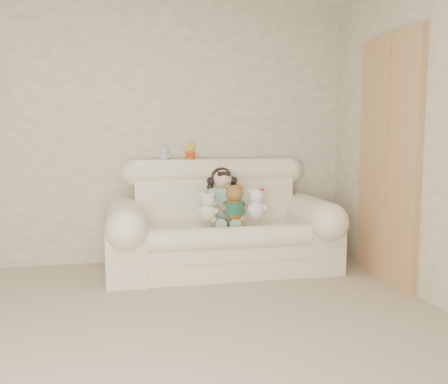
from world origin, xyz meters
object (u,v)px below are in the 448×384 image
at_px(cream_teddy, 208,204).
at_px(seated_child, 222,196).
at_px(sofa, 222,216).
at_px(brown_teddy, 234,199).
at_px(white_cat, 256,200).

bearing_deg(cream_teddy, seated_child, 48.66).
relative_size(sofa, cream_teddy, 6.87).
bearing_deg(sofa, cream_teddy, -137.01).
xyz_separation_m(brown_teddy, cream_teddy, (-0.24, 0.01, -0.04)).
bearing_deg(white_cat, seated_child, 124.15).
bearing_deg(brown_teddy, sofa, 126.25).
bearing_deg(cream_teddy, brown_teddy, -4.02).
xyz_separation_m(seated_child, cream_teddy, (-0.18, -0.23, -0.04)).
xyz_separation_m(brown_teddy, white_cat, (0.21, 0.03, -0.03)).
xyz_separation_m(sofa, cream_teddy, (-0.16, -0.15, 0.14)).
height_order(seated_child, white_cat, seated_child).
height_order(sofa, brown_teddy, sofa).
distance_m(seated_child, white_cat, 0.34).
xyz_separation_m(sofa, white_cat, (0.29, -0.13, 0.15)).
height_order(sofa, cream_teddy, sofa).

